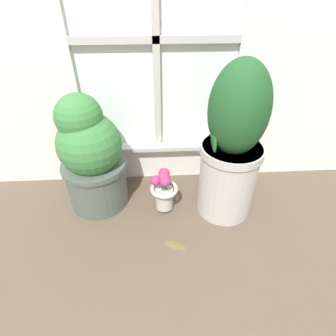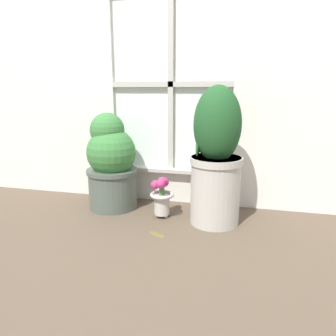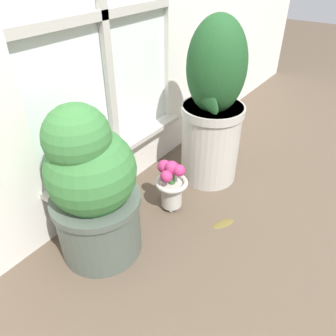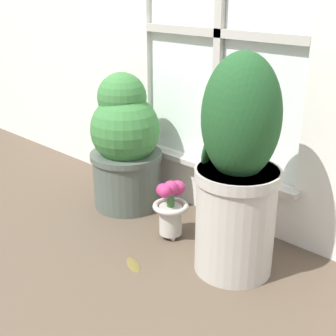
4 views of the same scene
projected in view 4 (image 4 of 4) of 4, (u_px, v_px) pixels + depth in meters
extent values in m
plane|color=brown|center=(125.00, 258.00, 1.82)|extent=(10.00, 10.00, 0.00)
cube|color=silver|center=(215.00, 187.00, 2.16)|extent=(0.82, 0.05, 0.24)
cube|color=white|center=(223.00, 32.00, 1.91)|extent=(0.82, 0.02, 1.13)
cube|color=#BCB7AD|center=(219.00, 33.00, 1.89)|extent=(0.04, 0.02, 1.13)
cube|color=#BCB7AD|center=(219.00, 33.00, 1.89)|extent=(0.82, 0.02, 0.04)
cube|color=#BCB7AD|center=(210.00, 167.00, 2.09)|extent=(0.88, 0.06, 0.02)
cylinder|color=#4C564C|center=(127.00, 179.00, 2.21)|extent=(0.32, 0.32, 0.26)
cylinder|color=#4C564C|center=(126.00, 155.00, 2.17)|extent=(0.34, 0.34, 0.03)
cylinder|color=#38281E|center=(126.00, 154.00, 2.17)|extent=(0.29, 0.29, 0.01)
sphere|color=#387538|center=(125.00, 130.00, 2.12)|extent=(0.32, 0.32, 0.32)
sphere|color=#387538|center=(122.00, 97.00, 2.09)|extent=(0.22, 0.22, 0.22)
ellipsoid|color=#387538|center=(133.00, 139.00, 2.05)|extent=(0.09, 0.17, 0.25)
cylinder|color=#B7B2A8|center=(235.00, 220.00, 1.69)|extent=(0.29, 0.29, 0.40)
cylinder|color=#B7B2A8|center=(238.00, 174.00, 1.62)|extent=(0.30, 0.30, 0.04)
cylinder|color=#38281E|center=(238.00, 170.00, 1.61)|extent=(0.26, 0.26, 0.01)
ellipsoid|color=#1E4C23|center=(241.00, 117.00, 1.54)|extent=(0.27, 0.27, 0.44)
ellipsoid|color=#1E4C23|center=(216.00, 135.00, 1.64)|extent=(0.03, 0.21, 0.23)
sphere|color=#BCB7AD|center=(176.00, 231.00, 1.99)|extent=(0.02, 0.02, 0.02)
sphere|color=#BCB7AD|center=(163.00, 234.00, 1.98)|extent=(0.02, 0.02, 0.02)
sphere|color=#BCB7AD|center=(173.00, 239.00, 1.94)|extent=(0.02, 0.02, 0.02)
cylinder|color=#BCB7AD|center=(171.00, 220.00, 1.94)|extent=(0.09, 0.09, 0.13)
torus|color=#BCB7AD|center=(171.00, 206.00, 1.92)|extent=(0.15, 0.15, 0.02)
cylinder|color=#386633|center=(171.00, 199.00, 1.91)|extent=(0.03, 0.03, 0.07)
sphere|color=#B22D66|center=(171.00, 188.00, 1.89)|extent=(0.06, 0.06, 0.06)
sphere|color=#B22D66|center=(178.00, 188.00, 1.92)|extent=(0.06, 0.06, 0.06)
sphere|color=#B22D66|center=(163.00, 190.00, 1.92)|extent=(0.05, 0.05, 0.05)
sphere|color=#B22D66|center=(165.00, 191.00, 1.86)|extent=(0.05, 0.05, 0.05)
ellipsoid|color=brown|center=(133.00, 264.00, 1.77)|extent=(0.12, 0.09, 0.01)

